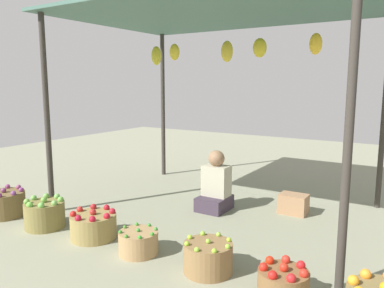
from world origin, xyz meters
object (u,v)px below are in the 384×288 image
Objects in this scene: vendor_person at (215,187)px; basket_limes at (208,257)px; basket_red_tomatoes at (283,284)px; basket_purple_onions at (5,204)px; wooden_crate_near_vendor at (293,204)px; basket_red_apples at (93,226)px; basket_green_chilies at (138,242)px; basket_green_apples at (45,214)px.

vendor_person reaches higher than basket_limes.
basket_purple_onions is at bearing -179.51° from basket_red_tomatoes.
basket_purple_onions is 3.61m from wooden_crate_near_vendor.
basket_red_tomatoes is (1.45, -1.58, -0.17)m from vendor_person.
basket_red_apples is 0.65m from basket_green_chilies.
basket_purple_onions is 1.13× the size of basket_limes.
vendor_person is at bearing 37.47° from basket_purple_onions.
wooden_crate_near_vendor is (3.01, 2.00, -0.03)m from basket_purple_onions.
basket_red_tomatoes is at bearing -47.39° from vendor_person.
basket_purple_onions is at bearing -146.41° from wooden_crate_near_vendor.
vendor_person is 1.75× the size of basket_green_apples.
basket_red_apples is at bearing 6.40° from basket_green_apples.
basket_limes is (1.40, 0.00, -0.00)m from basket_red_apples.
basket_red_apples is (0.70, 0.08, -0.02)m from basket_green_apples.
vendor_person reaches higher than basket_green_chilies.
basket_red_apples reaches higher than basket_red_tomatoes.
basket_red_apples is at bearing -113.12° from vendor_person.
basket_limes is at bearing 174.42° from basket_red_tomatoes.
basket_red_tomatoes is at bearing 0.49° from basket_purple_onions.
basket_red_apples is (-0.65, -1.51, -0.16)m from vendor_person.
basket_limes is (0.75, -1.51, -0.16)m from vendor_person.
basket_purple_onions reaches higher than basket_green_chilies.
basket_purple_onions is at bearing -178.03° from basket_limes.
wooden_crate_near_vendor is (0.91, 0.39, -0.18)m from vendor_person.
basket_green_chilies is at bearing 178.94° from basket_red_tomatoes.
basket_green_apples is 2.10m from basket_limes.
basket_red_tomatoes is 1.13× the size of wooden_crate_near_vendor.
basket_red_apples is 1.26× the size of basket_green_chilies.
basket_green_apples is (-1.35, -1.59, -0.14)m from vendor_person.
wooden_crate_near_vendor is at bearing 33.59° from basket_purple_onions.
wooden_crate_near_vendor is at bearing 23.18° from vendor_person.
basket_red_tomatoes is at bearing -5.58° from basket_limes.
vendor_person is 1.65m from basket_red_apples.
wooden_crate_near_vendor is at bearing 105.35° from basket_red_tomatoes.
vendor_person is 2.28× the size of wooden_crate_near_vendor.
basket_green_chilies reaches higher than wooden_crate_near_vendor.
basket_purple_onions reaches higher than wooden_crate_near_vendor.
basket_purple_onions is 2.85m from basket_limes.
basket_green_chilies is at bearing -89.83° from vendor_person.
basket_red_tomatoes is (2.10, -0.06, -0.01)m from basket_red_apples.
vendor_person is 1.82× the size of basket_limes.
basket_purple_onions reaches higher than basket_red_tomatoes.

